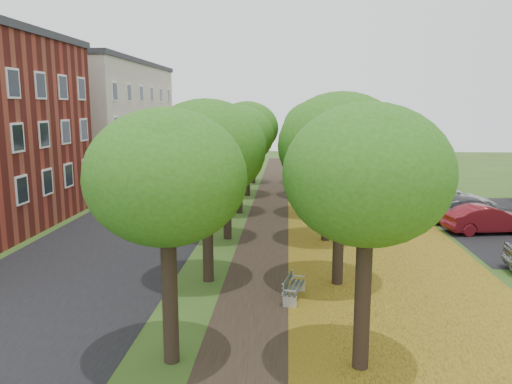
# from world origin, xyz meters

# --- Properties ---
(ground) EXTENTS (120.00, 120.00, 0.00)m
(ground) POSITION_xyz_m (0.00, 0.00, 0.00)
(ground) COLOR #2D4C19
(ground) RESTS_ON ground
(street_asphalt) EXTENTS (8.00, 70.00, 0.01)m
(street_asphalt) POSITION_xyz_m (-7.50, 15.00, 0.00)
(street_asphalt) COLOR black
(street_asphalt) RESTS_ON ground
(footpath) EXTENTS (3.20, 70.00, 0.01)m
(footpath) POSITION_xyz_m (0.00, 15.00, 0.00)
(footpath) COLOR black
(footpath) RESTS_ON ground
(leaf_verge) EXTENTS (7.50, 70.00, 0.01)m
(leaf_verge) POSITION_xyz_m (5.00, 15.00, 0.01)
(leaf_verge) COLOR #A6911E
(leaf_verge) RESTS_ON ground
(tree_row_west) EXTENTS (4.15, 34.15, 6.49)m
(tree_row_west) POSITION_xyz_m (-2.20, 15.00, 4.70)
(tree_row_west) COLOR black
(tree_row_west) RESTS_ON ground
(tree_row_east) EXTENTS (4.15, 34.15, 6.49)m
(tree_row_east) POSITION_xyz_m (2.60, 15.00, 4.70)
(tree_row_east) COLOR black
(tree_row_east) RESTS_ON ground
(building_cream) EXTENTS (10.30, 20.30, 10.40)m
(building_cream) POSITION_xyz_m (-17.00, 33.00, 5.21)
(building_cream) COLOR beige
(building_cream) RESTS_ON ground
(bench) EXTENTS (0.80, 1.68, 0.77)m
(bench) POSITION_xyz_m (0.94, 4.39, 0.40)
(bench) COLOR #29342E
(bench) RESTS_ON ground
(car_red) EXTENTS (4.53, 2.23, 1.43)m
(car_red) POSITION_xyz_m (11.00, 13.99, 0.72)
(car_red) COLOR maroon
(car_red) RESTS_ON ground
(car_grey) EXTENTS (5.02, 2.08, 1.45)m
(car_grey) POSITION_xyz_m (11.00, 16.09, 0.73)
(car_grey) COLOR #333338
(car_grey) RESTS_ON ground
(car_white) EXTENTS (5.33, 2.98, 1.41)m
(car_white) POSITION_xyz_m (11.00, 19.22, 0.70)
(car_white) COLOR silver
(car_white) RESTS_ON ground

